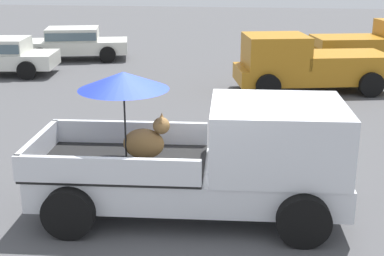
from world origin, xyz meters
TOP-DOWN VIEW (x-y plane):
  - ground_plane at (0.00, 0.00)m, footprint 80.00×80.00m
  - pickup_truck_main at (0.42, 0.03)m, footprint 5.16×2.51m
  - pickup_truck_red at (2.45, 9.07)m, footprint 5.07×2.96m
  - pickup_truck_far at (5.56, 13.50)m, footprint 5.07×2.95m
  - parked_sedan_far at (-6.77, 13.49)m, footprint 4.60×2.75m

SIDE VIEW (x-z plane):
  - ground_plane at x=0.00m, z-range 0.00..0.00m
  - parked_sedan_far at x=-6.77m, z-range 0.08..1.41m
  - pickup_truck_red at x=2.45m, z-range -0.03..1.77m
  - pickup_truck_far at x=5.56m, z-range -0.03..1.77m
  - pickup_truck_main at x=0.42m, z-range -0.19..2.17m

